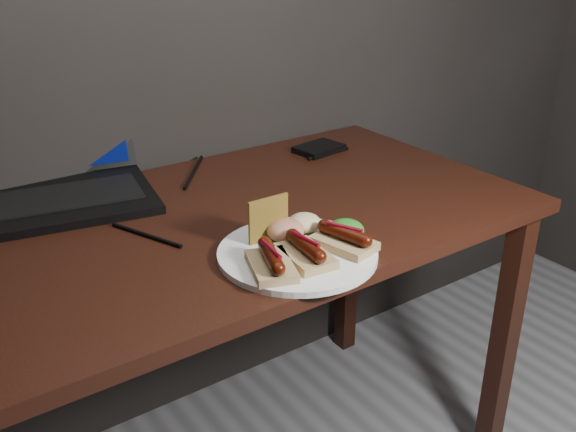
# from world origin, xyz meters

# --- Properties ---
(desk) EXTENTS (1.40, 0.70, 0.75)m
(desk) POSITION_xyz_m (0.00, 1.38, 0.66)
(desk) COLOR #37150D
(desk) RESTS_ON ground
(laptop) EXTENTS (0.41, 0.42, 0.25)m
(laptop) POSITION_xyz_m (-0.18, 1.69, 0.80)
(laptop) COLOR black
(laptop) RESTS_ON desk
(hard_drive) EXTENTS (0.14, 0.11, 0.02)m
(hard_drive) POSITION_xyz_m (0.46, 1.60, 0.76)
(hard_drive) COLOR black
(hard_drive) RESTS_ON desk
(desk_cables) EXTENTS (1.01, 0.43, 0.01)m
(desk_cables) POSITION_xyz_m (-0.03, 1.51, 0.75)
(desk_cables) COLOR black
(desk_cables) RESTS_ON desk
(plate) EXTENTS (0.31, 0.31, 0.01)m
(plate) POSITION_xyz_m (0.07, 1.15, 0.76)
(plate) COLOR white
(plate) RESTS_ON desk
(bread_sausage_left) EXTENTS (0.10, 0.13, 0.04)m
(bread_sausage_left) POSITION_xyz_m (-0.01, 1.11, 0.78)
(bread_sausage_left) COLOR tan
(bread_sausage_left) RESTS_ON plate
(bread_sausage_center) EXTENTS (0.08, 0.12, 0.04)m
(bread_sausage_center) POSITION_xyz_m (0.06, 1.11, 0.78)
(bread_sausage_center) COLOR tan
(bread_sausage_center) RESTS_ON plate
(bread_sausage_right) EXTENTS (0.09, 0.13, 0.04)m
(bread_sausage_right) POSITION_xyz_m (0.14, 1.11, 0.78)
(bread_sausage_right) COLOR tan
(bread_sausage_right) RESTS_ON plate
(crispbread) EXTENTS (0.09, 0.01, 0.08)m
(crispbread) POSITION_xyz_m (0.05, 1.22, 0.80)
(crispbread) COLOR olive
(crispbread) RESTS_ON plate
(salad_greens) EXTENTS (0.07, 0.07, 0.04)m
(salad_greens) POSITION_xyz_m (0.17, 1.13, 0.78)
(salad_greens) COLOR #1D5E12
(salad_greens) RESTS_ON plate
(salsa_mound) EXTENTS (0.07, 0.07, 0.04)m
(salsa_mound) POSITION_xyz_m (0.07, 1.20, 0.78)
(salsa_mound) COLOR #A61A10
(salsa_mound) RESTS_ON plate
(coleslaw_mound) EXTENTS (0.06, 0.06, 0.04)m
(coleslaw_mound) POSITION_xyz_m (0.13, 1.21, 0.78)
(coleslaw_mound) COLOR white
(coleslaw_mound) RESTS_ON plate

